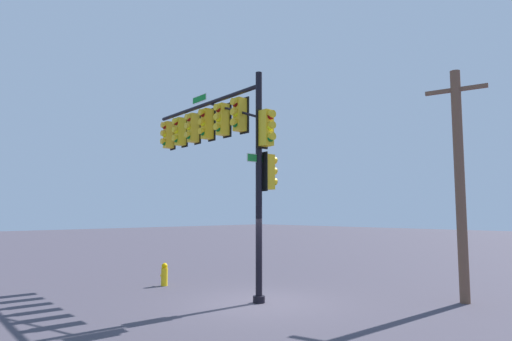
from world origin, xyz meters
TOP-DOWN VIEW (x-y plane):
  - ground_plane at (0.00, 0.00)m, footprint 120.00×120.00m
  - signal_pole_assembly at (2.16, -0.20)m, footprint 7.03×1.21m
  - utility_pole at (-4.34, -4.36)m, footprint 1.78×0.51m
  - fire_hydrant at (4.56, 0.40)m, footprint 0.33×0.24m

SIDE VIEW (x-z plane):
  - ground_plane at x=0.00m, z-range 0.00..0.00m
  - fire_hydrant at x=4.56m, z-range 0.00..0.83m
  - utility_pole at x=-4.34m, z-range 0.12..7.23m
  - signal_pole_assembly at x=2.16m, z-range 1.77..8.85m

